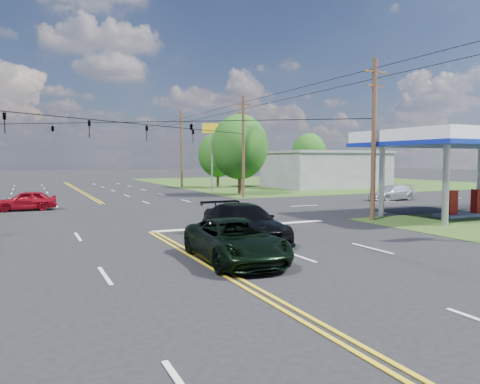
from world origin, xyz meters
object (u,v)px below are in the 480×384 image
pickup_dkgreen (235,241)px  tree_right_b (218,155)px  tree_right_a (240,147)px  tree_far_r (309,153)px  suv_black (244,223)px  pole_ne (243,145)px  retail_ne (325,170)px  pole_right_far (181,147)px  gas_canopy (466,142)px  pole_se (374,137)px

pickup_dkgreen → tree_right_b: bearing=71.7°
tree_right_a → pickup_dkgreen: size_ratio=1.51×
tree_far_r → suv_black: bearing=-126.2°
tree_far_r → pole_ne: bearing=-135.0°
retail_ne → suv_black: size_ratio=2.45×
pickup_dkgreen → suv_black: bearing=63.1°
suv_black → pole_right_far: bearing=74.8°
gas_canopy → suv_black: (-16.50, -2.38, -3.88)m
tree_right_a → suv_black: bearing=-114.3°
retail_ne → pole_se: pole_se is taller
pole_se → pole_ne: 18.00m
suv_black → tree_far_r: bearing=52.6°
retail_ne → tree_right_a: size_ratio=1.71×
tree_right_a → tree_right_b: size_ratio=1.15×
tree_right_a → pickup_dkgreen: 31.01m
pole_se → suv_black: (-10.00, -3.38, -4.09)m
suv_black → retail_ne: bearing=48.9°
gas_canopy → suv_black: gas_canopy is taller
pole_ne → tree_right_b: pole_ne is taller
gas_canopy → pole_ne: size_ratio=1.28×
pole_ne → pole_se: bearing=-90.0°
retail_ne → tree_far_r: bearing=68.2°
tree_right_a → suv_black: 27.05m
tree_right_a → tree_far_r: (20.00, 18.00, -0.33)m
retail_ne → tree_right_a: 18.09m
retail_ne → pickup_dkgreen: (-29.00, -35.85, -1.45)m
pole_right_far → suv_black: (-10.00, -40.38, -4.34)m
tree_far_r → pickup_dkgreen: 56.62m
gas_canopy → pole_se: size_ratio=1.28×
gas_canopy → pole_se: (-6.50, 1.00, 0.20)m
tree_right_b → tree_far_r: (17.50, 6.00, 0.33)m
pole_ne → tree_right_b: bearing=76.9°
pole_se → pole_right_far: (0.00, 37.00, 0.25)m
tree_right_a → tree_right_b: tree_right_a is taller
pole_se → suv_black: size_ratio=1.66×
retail_ne → pole_ne: (-17.00, -11.00, 2.72)m
pickup_dkgreen → pole_right_far: bearing=77.7°
retail_ne → suv_black: 42.18m
gas_canopy → pole_se: pole_se is taller
pole_ne → tree_right_a: pole_ne is taller
pole_right_far → tree_far_r: bearing=5.4°
pole_right_far → pole_ne: bearing=-90.0°
gas_canopy → pole_ne: 20.08m
tree_right_a → pole_se: bearing=-92.7°
pole_se → pickup_dkgreen: bearing=-150.3°
tree_far_r → gas_canopy: bearing=-109.9°
retail_ne → gas_canopy: size_ratio=1.15×
retail_ne → pole_right_far: 19.02m
tree_right_b → tree_far_r: tree_far_r is taller
pole_se → suv_black: pole_se is taller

